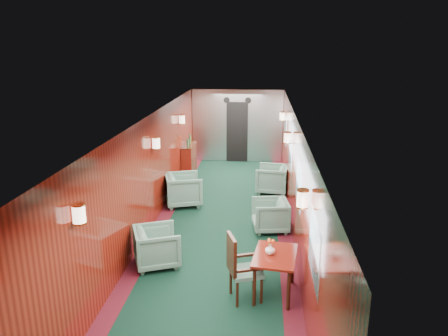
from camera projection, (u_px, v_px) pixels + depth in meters
The scene contains 12 objects.
room at pixel (220, 158), 8.66m from camera, with size 12.00×12.10×2.40m.
bulkhead at pixel (237, 126), 14.44m from camera, with size 2.98×0.17×2.39m.
windows_right at pixel (294, 165), 8.82m from camera, with size 0.02×8.60×0.80m.
wall_sconces at pixel (222, 144), 9.16m from camera, with size 2.97×7.97×0.25m.
dining_table at pixel (275, 261), 6.76m from camera, with size 0.76×0.99×0.69m.
side_chair at pixel (240, 265), 6.61m from camera, with size 0.60×0.62×1.08m.
credenza at pixel (189, 159), 13.09m from camera, with size 0.33×1.04×1.21m.
flower_vase at pixel (270, 249), 6.73m from camera, with size 0.16×0.16×0.16m, color white.
armchair_left_near at pixel (157, 247), 7.74m from camera, with size 0.75×0.77×0.70m, color #214D43.
armchair_left_far at pixel (184, 190), 10.64m from camera, with size 0.83×0.86×0.78m, color #214D43.
armchair_right_near at pixel (270, 215), 9.19m from camera, with size 0.72×0.74×0.67m, color #214D43.
armchair_right_far at pixel (272, 179), 11.53m from camera, with size 0.79×0.81×0.74m, color #214D43.
Camera 1 is at (0.83, -8.34, 3.82)m, focal length 35.00 mm.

